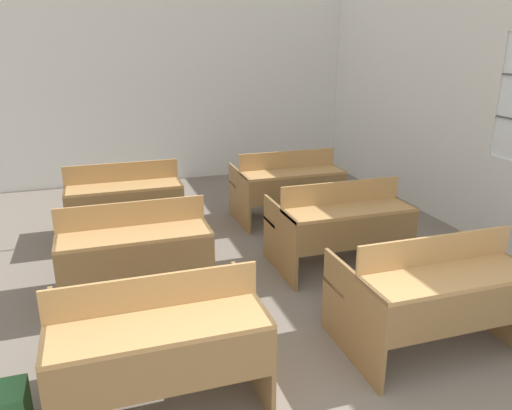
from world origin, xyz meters
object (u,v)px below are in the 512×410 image
Objects in this scene: bench_second_right at (339,223)px; bench_third_left at (124,199)px; bench_front_right at (431,290)px; bench_front_left at (157,339)px; bench_second_left at (134,248)px; bench_third_right at (287,184)px.

bench_second_right is 2.41m from bench_third_left.
bench_front_left is at bearing -179.68° from bench_front_right.
bench_second_left and bench_third_right have the same top height.
bench_second_right is 1.44m from bench_third_right.
bench_second_right is at bearing -36.60° from bench_third_left.
bench_second_left is 2.45m from bench_third_right.
bench_third_right is at bearing 89.30° from bench_second_right.
bench_third_left is (-1.92, 2.88, 0.00)m from bench_front_right.
bench_second_right is 1.00× the size of bench_third_left.
bench_front_right and bench_second_left have the same top height.
bench_third_left is at bearing 179.97° from bench_third_right.
bench_front_left is 1.93m from bench_front_right.
bench_front_right is at bearing -56.26° from bench_third_left.
bench_front_left is at bearing -90.13° from bench_third_left.
bench_front_right and bench_second_right have the same top height.
bench_front_right is (1.93, 0.01, 0.00)m from bench_front_left.
bench_second_right and bench_third_left have the same top height.
bench_third_left is 1.95m from bench_third_right.
bench_front_right is at bearing -36.27° from bench_second_left.
bench_second_left is at bearing 90.37° from bench_front_left.
bench_front_right is 1.44m from bench_second_right.
bench_second_left is at bearing -143.53° from bench_third_right.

